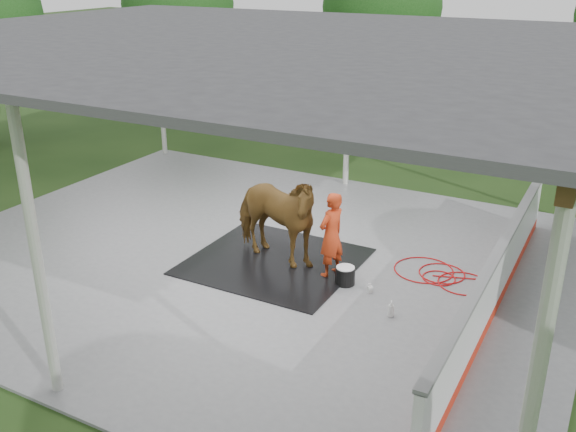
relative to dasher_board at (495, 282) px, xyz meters
The scene contains 12 objects.
ground 4.64m from the dasher_board, behind, with size 100.00×100.00×0.00m, color #1E3814.
concrete_slab 4.63m from the dasher_board, behind, with size 12.00×10.00×0.05m, color slate.
pavilion_structure 5.70m from the dasher_board, behind, with size 12.60×10.60×4.05m.
dasher_board is the anchor object (origin of this frame).
tree_belt 5.43m from the dasher_board, 168.18° to the left, with size 28.00×28.00×5.80m.
rubber_mat 4.00m from the dasher_board, behind, with size 2.98×2.79×0.02m, color black.
horse 3.98m from the dasher_board, behind, with size 0.96×2.10×1.77m, color brown.
handler 2.83m from the dasher_board, behind, with size 0.57×0.37×1.56m, color #B43113.
wash_bucket 2.49m from the dasher_board, behind, with size 0.35×0.35×0.32m.
soap_bottle_a 1.68m from the dasher_board, 147.70° to the right, with size 0.11×0.11×0.28m, color silver.
soap_bottle_b 2.03m from the dasher_board, behind, with size 0.08×0.08×0.18m, color #338CD8.
hose_coil 1.49m from the dasher_board, 141.11° to the left, with size 1.92×1.16×0.02m.
Camera 1 is at (5.98, -9.39, 5.31)m, focal length 40.00 mm.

